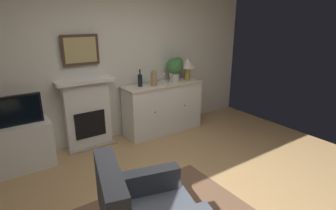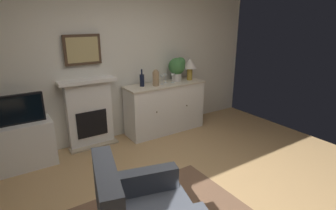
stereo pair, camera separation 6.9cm
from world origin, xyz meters
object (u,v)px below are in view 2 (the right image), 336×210
object	(u,v)px
framed_picture	(83,50)
wine_glass_center	(166,76)
wine_glass_left	(162,77)
wine_glass_right	(173,76)
sideboard_cabinet	(165,107)
fireplace_unit	(90,113)
tv_cabinet	(25,145)
table_lamp	(190,65)
potted_plant_small	(177,67)
tv_set	(19,109)
wine_bottle	(142,80)
vase_decorative	(156,78)

from	to	relation	value
framed_picture	wine_glass_center	xyz separation A→B (m)	(1.35, -0.18, -0.52)
wine_glass_left	wine_glass_right	bearing A→B (deg)	0.15
sideboard_cabinet	wine_glass_center	xyz separation A→B (m)	(0.04, 0.04, 0.57)
fireplace_unit	sideboard_cabinet	distance (m)	1.33
wine_glass_center	tv_cabinet	bearing A→B (deg)	-179.43
fireplace_unit	wine_glass_left	world-z (taller)	fireplace_unit
framed_picture	wine_glass_left	bearing A→B (deg)	-11.02
tv_cabinet	table_lamp	bearing A→B (deg)	-0.30
fireplace_unit	table_lamp	size ratio (longest dim) A/B	2.75
table_lamp	wine_glass_left	size ratio (longest dim) A/B	2.42
framed_picture	potted_plant_small	size ratio (longest dim) A/B	1.28
tv_cabinet	tv_set	distance (m)	0.52
potted_plant_small	wine_glass_left	bearing A→B (deg)	-169.97
framed_picture	potted_plant_small	distance (m)	1.66
table_lamp	sideboard_cabinet	bearing A→B (deg)	-180.00
sideboard_cabinet	potted_plant_small	xyz separation A→B (m)	(0.29, 0.05, 0.70)
wine_glass_center	potted_plant_small	bearing A→B (deg)	1.61
fireplace_unit	wine_glass_center	size ratio (longest dim) A/B	6.67
wine_bottle	sideboard_cabinet	bearing A→B (deg)	-5.90
fireplace_unit	wine_glass_left	bearing A→B (deg)	-9.00
sideboard_cabinet	table_lamp	distance (m)	0.90
wine_glass_left	tv_set	size ratio (longest dim) A/B	0.27
vase_decorative	tv_set	distance (m)	2.08
tv_set	tv_cabinet	bearing A→B (deg)	90.00
tv_cabinet	vase_decorative	bearing A→B (deg)	-1.80
wine_glass_center	potted_plant_small	xyz separation A→B (m)	(0.26, 0.01, 0.13)
wine_glass_center	tv_set	xyz separation A→B (m)	(-2.33, -0.05, -0.17)
wine_bottle	tv_set	bearing A→B (deg)	-178.39
table_lamp	potted_plant_small	world-z (taller)	potted_plant_small
sideboard_cabinet	wine_bottle	world-z (taller)	wine_bottle
fireplace_unit	wine_glass_right	size ratio (longest dim) A/B	6.67
wine_bottle	tv_set	xyz separation A→B (m)	(-1.86, -0.05, -0.15)
wine_glass_left	wine_glass_right	xyz separation A→B (m)	(0.22, 0.00, 0.00)
framed_picture	vase_decorative	distance (m)	1.24
vase_decorative	potted_plant_small	distance (m)	0.53
framed_picture	potted_plant_small	xyz separation A→B (m)	(1.61, -0.18, -0.39)
sideboard_cabinet	wine_glass_right	world-z (taller)	wine_glass_right
framed_picture	table_lamp	size ratio (longest dim) A/B	1.37
fireplace_unit	wine_bottle	size ratio (longest dim) A/B	3.79
wine_glass_left	wine_glass_right	world-z (taller)	same
tv_cabinet	tv_set	size ratio (longest dim) A/B	1.21
sideboard_cabinet	table_lamp	size ratio (longest dim) A/B	3.64
wine_glass_center	vase_decorative	distance (m)	0.27
table_lamp	potted_plant_small	distance (m)	0.25
tv_cabinet	wine_glass_left	bearing A→B (deg)	-0.89
table_lamp	wine_glass_center	world-z (taller)	table_lamp
wine_glass_left	potted_plant_small	distance (m)	0.39
wine_glass_center	tv_set	world-z (taller)	wine_glass_center
sideboard_cabinet	wine_bottle	xyz separation A→B (m)	(-0.43, 0.04, 0.55)
table_lamp	wine_glass_left	xyz separation A→B (m)	(-0.61, -0.02, -0.16)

